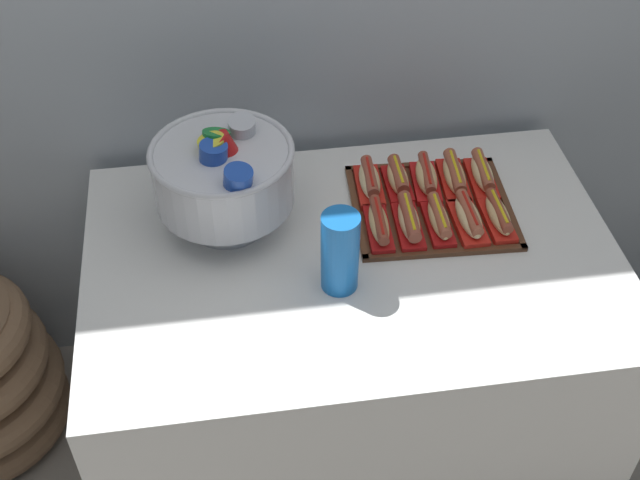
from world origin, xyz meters
name	(u,v)px	position (x,y,z in m)	size (l,w,h in m)	color
ground_plane	(346,431)	(0.00, 0.00, 0.00)	(10.00, 10.00, 0.00)	gray
buffet_table	(349,348)	(0.00, 0.00, 0.40)	(1.30, 0.86, 0.76)	white
serving_tray	(431,207)	(0.23, 0.13, 0.76)	(0.42, 0.38, 0.01)	#56331E
hot_dog_0	(379,224)	(0.07, 0.06, 0.79)	(0.07, 0.18, 0.06)	#B21414
hot_dog_1	(409,221)	(0.15, 0.06, 0.80)	(0.07, 0.17, 0.06)	#B21414
hot_dog_2	(439,220)	(0.22, 0.05, 0.79)	(0.06, 0.16, 0.06)	#B21414
hot_dog_3	(469,218)	(0.30, 0.05, 0.79)	(0.07, 0.17, 0.06)	red
hot_dog_4	(498,216)	(0.37, 0.04, 0.79)	(0.06, 0.16, 0.06)	red
hot_dog_5	(369,181)	(0.08, 0.22, 0.79)	(0.07, 0.17, 0.06)	red
hot_dog_6	(398,179)	(0.16, 0.22, 0.80)	(0.07, 0.15, 0.07)	#B21414
hot_dog_7	(426,178)	(0.23, 0.22, 0.79)	(0.08, 0.17, 0.06)	red
hot_dog_8	(454,176)	(0.31, 0.21, 0.79)	(0.08, 0.18, 0.06)	red
hot_dog_9	(482,174)	(0.38, 0.21, 0.79)	(0.07, 0.17, 0.06)	red
punch_bowl	(224,174)	(-0.29, 0.15, 0.92)	(0.35, 0.35, 0.28)	silver
cup_stack	(340,252)	(-0.05, -0.10, 0.86)	(0.09, 0.09, 0.21)	blue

